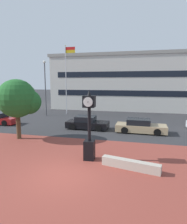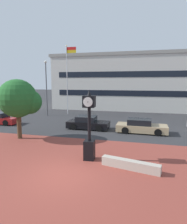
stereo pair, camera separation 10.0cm
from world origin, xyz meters
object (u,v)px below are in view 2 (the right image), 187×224
at_px(flagpole_primary, 68,75).
at_px(civic_building, 139,82).
at_px(street_clock, 89,129).
at_px(car_street_distant, 141,127).
at_px(street_lamp_post, 46,83).
at_px(plaza_tree, 20,99).
at_px(car_street_far, 0,119).
at_px(car_street_mid, 88,123).

relative_size(flagpole_primary, civic_building, 0.33).
xyz_separation_m(street_clock, flagpole_primary, (-7.59, 15.95, 3.70)).
bearing_deg(flagpole_primary, civic_building, 45.43).
height_order(street_clock, car_street_distant, street_clock).
bearing_deg(civic_building, street_clock, -95.17).
xyz_separation_m(car_street_distant, street_lamp_post, (-12.86, 6.46, 3.96)).
distance_m(street_clock, street_lamp_post, 17.14).
relative_size(street_clock, civic_building, 0.14).
height_order(plaza_tree, car_street_far, plaza_tree).
xyz_separation_m(car_street_mid, car_street_far, (-10.29, -0.15, -0.00)).
distance_m(car_street_mid, car_street_far, 10.29).
xyz_separation_m(plaza_tree, civic_building, (9.04, 23.02, 1.36)).
relative_size(plaza_tree, flagpole_primary, 0.50).
height_order(car_street_distant, civic_building, civic_building).
bearing_deg(car_street_far, civic_building, 139.66).
height_order(car_street_mid, car_street_distant, same).
xyz_separation_m(car_street_mid, civic_building, (4.59, 18.48, 4.05)).
distance_m(car_street_far, civic_building, 24.19).
distance_m(flagpole_primary, civic_building, 14.20).
distance_m(car_street_far, car_street_distant, 15.50).
height_order(car_street_distant, street_lamp_post, street_lamp_post).
bearing_deg(flagpole_primary, street_clock, -64.56).
distance_m(plaza_tree, car_street_mid, 6.90).
relative_size(plaza_tree, car_street_mid, 1.17).
bearing_deg(car_street_mid, car_street_far, -88.36).
bearing_deg(car_street_mid, flagpole_primary, -146.63).
height_order(street_clock, civic_building, civic_building).
bearing_deg(flagpole_primary, car_street_distant, -39.37).
bearing_deg(street_lamp_post, car_street_mid, -38.94).
xyz_separation_m(street_clock, plaza_tree, (-6.68, 3.02, 1.36)).
bearing_deg(plaza_tree, civic_building, 68.57).
bearing_deg(car_street_distant, civic_building, -176.91).
height_order(street_clock, flagpole_primary, flagpole_primary).
xyz_separation_m(street_clock, car_street_far, (-12.52, 7.41, -1.34)).
relative_size(flagpole_primary, street_lamp_post, 1.30).
height_order(car_street_mid, street_lamp_post, street_lamp_post).
relative_size(car_street_mid, car_street_distant, 0.91).
height_order(flagpole_primary, street_lamp_post, flagpole_primary).
xyz_separation_m(car_street_far, car_street_distant, (15.50, -0.13, 0.00)).
distance_m(plaza_tree, car_street_distant, 10.89).
relative_size(street_clock, car_street_mid, 1.01).
distance_m(car_street_mid, flagpole_primary, 11.16).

